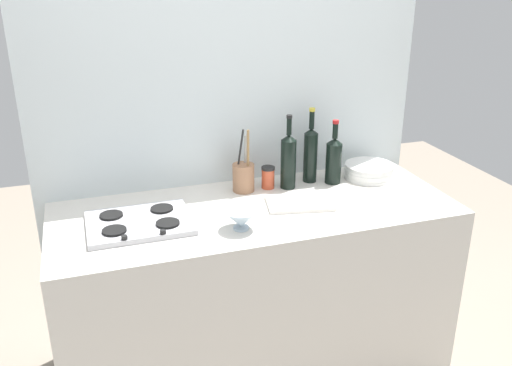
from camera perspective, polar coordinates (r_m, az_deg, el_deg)
The scene contains 11 objects.
counter_block at distance 2.70m, azimuth 0.00°, elevation -11.30°, with size 1.80×0.70×0.90m, color silver.
backsplash_panel at distance 2.74m, azimuth -2.48°, elevation 4.49°, with size 1.90×0.06×2.21m, color silver.
stovetop_hob at distance 2.36m, azimuth -11.93°, elevation -4.01°, with size 0.43×0.33×0.04m.
plate_stack at distance 2.86m, azimuth 11.54°, elevation 1.22°, with size 0.25×0.25×0.07m.
wine_bottle_leftmost at distance 2.74m, azimuth 5.64°, elevation 3.05°, with size 0.07×0.07×0.37m.
wine_bottle_mid_left at distance 2.65m, azimuth 3.35°, elevation 2.36°, with size 0.07×0.07×0.36m.
wine_bottle_mid_right at distance 2.74m, azimuth 8.01°, elevation 2.43°, with size 0.08×0.08×0.32m.
mixing_bowl at distance 2.27m, azimuth -1.55°, elevation -3.70°, with size 0.15×0.15×0.09m.
utensil_crock at distance 2.63m, azimuth -1.30°, elevation 0.70°, with size 0.10×0.10×0.31m.
condiment_jar_front at distance 2.67m, azimuth 1.25°, elevation 0.59°, with size 0.07×0.07×0.11m.
cutting_board at distance 2.51m, azimuth 4.50°, elevation -2.07°, with size 0.29×0.18×0.02m, color silver.
Camera 1 is at (-0.70, -2.14, 1.93)m, focal length 38.81 mm.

